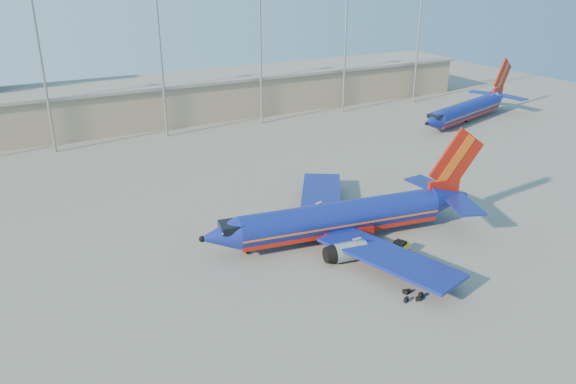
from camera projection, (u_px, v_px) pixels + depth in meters
name	position (u px, v px, depth m)	size (l,w,h in m)	color
ground	(315.00, 221.00, 71.44)	(220.00, 220.00, 0.00)	slate
terminal_building	(216.00, 94.00, 121.44)	(122.00, 16.00, 8.50)	gray
light_mast_row	(212.00, 38.00, 104.48)	(101.60, 1.60, 28.65)	gray
aircraft_main	(346.00, 218.00, 66.09)	(35.72, 34.12, 12.14)	navy
aircraft_second	(469.00, 109.00, 115.93)	(33.10, 16.89, 11.53)	navy
baggage_tug	(400.00, 248.00, 62.66)	(2.72, 2.21, 1.69)	#D0CE12
luggage_pile	(412.00, 295.00, 54.87)	(2.36, 2.14, 0.51)	black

